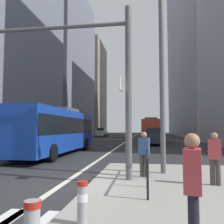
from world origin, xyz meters
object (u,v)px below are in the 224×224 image
(car_receding_far, at_px, (145,131))
(pedestrian_walking, at_px, (193,185))
(traffic_signal_gantry, at_px, (65,65))
(street_lamp_post, at_px, (161,43))
(city_bus_blue_oncoming, at_px, (57,129))
(city_bus_red_distant, at_px, (150,129))
(bollard_left, at_px, (82,200))
(car_oncoming_mid, at_px, (102,132))
(city_bus_red_receding, at_px, (151,129))
(pedestrian_waiting, at_px, (144,152))
(car_receding_near, at_px, (153,136))
(pedestrian_far, at_px, (215,156))

(car_receding_far, distance_m, pedestrian_walking, 63.85)
(traffic_signal_gantry, bearing_deg, street_lamp_post, 21.05)
(city_bus_blue_oncoming, distance_m, street_lamp_post, 10.30)
(city_bus_red_distant, distance_m, street_lamp_post, 46.16)
(street_lamp_post, xyz_separation_m, bollard_left, (-1.81, -5.11, -4.71))
(car_receding_far, bearing_deg, bollard_left, -90.97)
(car_oncoming_mid, xyz_separation_m, traffic_signal_gantry, (6.70, -42.71, 3.15))
(city_bus_red_receding, distance_m, car_receding_far, 30.93)
(pedestrian_waiting, bearing_deg, car_receding_near, 87.14)
(pedestrian_far, bearing_deg, traffic_signal_gantry, 175.80)
(car_receding_near, distance_m, traffic_signal_gantry, 19.21)
(bollard_left, distance_m, pedestrian_far, 4.70)
(street_lamp_post, height_order, pedestrian_walking, street_lamp_post)
(car_receding_near, bearing_deg, car_receding_far, 91.27)
(city_bus_blue_oncoming, height_order, car_receding_far, city_bus_blue_oncoming)
(city_bus_blue_oncoming, relative_size, traffic_signal_gantry, 1.64)
(car_receding_near, distance_m, bollard_left, 22.43)
(car_oncoming_mid, distance_m, bollard_left, 47.22)
(city_bus_blue_oncoming, distance_m, city_bus_red_receding, 21.64)
(car_receding_far, bearing_deg, pedestrian_walking, -89.34)
(pedestrian_waiting, bearing_deg, car_oncoming_mid, 102.69)
(city_bus_red_receding, xyz_separation_m, pedestrian_walking, (-0.21, -32.94, -0.78))
(city_bus_red_receding, xyz_separation_m, car_receding_near, (-0.03, -9.94, -0.85))
(pedestrian_waiting, bearing_deg, car_receding_far, 90.01)
(city_bus_blue_oncoming, distance_m, pedestrian_waiting, 9.81)
(car_receding_far, xyz_separation_m, pedestrian_far, (2.16, -59.79, 0.03))
(city_bus_blue_oncoming, distance_m, car_receding_far, 51.70)
(bollard_left, relative_size, pedestrian_walking, 0.46)
(pedestrian_waiting, xyz_separation_m, pedestrian_far, (2.15, -0.94, 0.00))
(car_receding_near, xyz_separation_m, car_receding_far, (-0.91, 40.84, 0.00))
(city_bus_red_receding, bearing_deg, street_lamp_post, -90.42)
(city_bus_red_receding, distance_m, bollard_left, 32.36)
(city_bus_red_distant, relative_size, pedestrian_walking, 6.44)
(traffic_signal_gantry, height_order, pedestrian_far, traffic_signal_gantry)
(city_bus_blue_oncoming, bearing_deg, traffic_signal_gantry, -66.88)
(car_receding_far, distance_m, bollard_left, 63.19)
(city_bus_red_receding, bearing_deg, traffic_signal_gantry, -97.42)
(city_bus_blue_oncoming, xyz_separation_m, city_bus_red_distant, (7.33, 39.27, -0.00))
(street_lamp_post, distance_m, pedestrian_waiting, 4.39)
(city_bus_red_distant, relative_size, car_oncoming_mid, 2.54)
(city_bus_red_distant, relative_size, pedestrian_waiting, 6.67)
(city_bus_red_distant, bearing_deg, city_bus_red_receding, -90.46)
(car_receding_near, distance_m, street_lamp_post, 17.76)
(city_bus_red_distant, xyz_separation_m, street_lamp_post, (-0.35, -46.02, 3.45))
(car_receding_near, bearing_deg, pedestrian_waiting, -92.86)
(city_bus_red_receding, relative_size, car_receding_near, 2.60)
(city_bus_red_distant, bearing_deg, pedestrian_far, -88.72)
(city_bus_red_receding, relative_size, pedestrian_waiting, 7.39)
(city_bus_red_distant, bearing_deg, car_oncoming_mid, -156.19)
(city_bus_red_receding, height_order, car_oncoming_mid, city_bus_red_receding)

